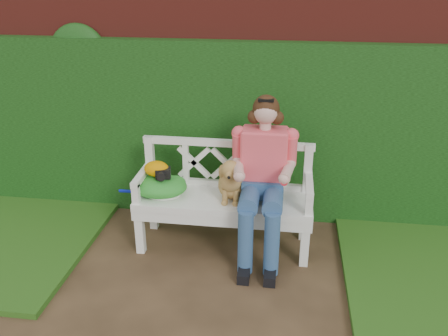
# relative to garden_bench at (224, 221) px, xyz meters

# --- Properties ---
(ground) EXTENTS (60.00, 60.00, 0.00)m
(ground) POSITION_rel_garden_bench_xyz_m (-0.08, -1.06, -0.24)
(ground) COLOR #342517
(brick_wall) EXTENTS (10.00, 0.30, 2.20)m
(brick_wall) POSITION_rel_garden_bench_xyz_m (-0.08, 0.84, 0.86)
(brick_wall) COLOR maroon
(brick_wall) RESTS_ON ground
(ivy_hedge) EXTENTS (10.00, 0.18, 1.70)m
(ivy_hedge) POSITION_rel_garden_bench_xyz_m (-0.08, 0.62, 0.61)
(ivy_hedge) COLOR #22631D
(ivy_hedge) RESTS_ON ground
(garden_bench) EXTENTS (1.64, 0.78, 0.48)m
(garden_bench) POSITION_rel_garden_bench_xyz_m (0.00, 0.00, 0.00)
(garden_bench) COLOR white
(garden_bench) RESTS_ON ground
(seated_woman) EXTENTS (0.68, 0.83, 1.34)m
(seated_woman) POSITION_rel_garden_bench_xyz_m (0.33, -0.02, 0.43)
(seated_woman) COLOR #DC2346
(seated_woman) RESTS_ON ground
(dog) EXTENTS (0.34, 0.41, 0.39)m
(dog) POSITION_rel_garden_bench_xyz_m (0.07, -0.02, 0.43)
(dog) COLOR brown
(dog) RESTS_ON garden_bench
(tennis_racket) EXTENTS (0.62, 0.40, 0.03)m
(tennis_racket) POSITION_rel_garden_bench_xyz_m (-0.55, -0.04, 0.25)
(tennis_racket) COLOR white
(tennis_racket) RESTS_ON garden_bench
(green_bag) EXTENTS (0.55, 0.47, 0.16)m
(green_bag) POSITION_rel_garden_bench_xyz_m (-0.56, -0.03, 0.32)
(green_bag) COLOR green
(green_bag) RESTS_ON garden_bench
(camera_item) EXTENTS (0.14, 0.12, 0.08)m
(camera_item) POSITION_rel_garden_bench_xyz_m (-0.52, -0.03, 0.45)
(camera_item) COLOR black
(camera_item) RESTS_ON green_bag
(baseball_glove) EXTENTS (0.24, 0.19, 0.14)m
(baseball_glove) POSITION_rel_garden_bench_xyz_m (-0.58, -0.01, 0.47)
(baseball_glove) COLOR #CF8300
(baseball_glove) RESTS_ON green_bag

